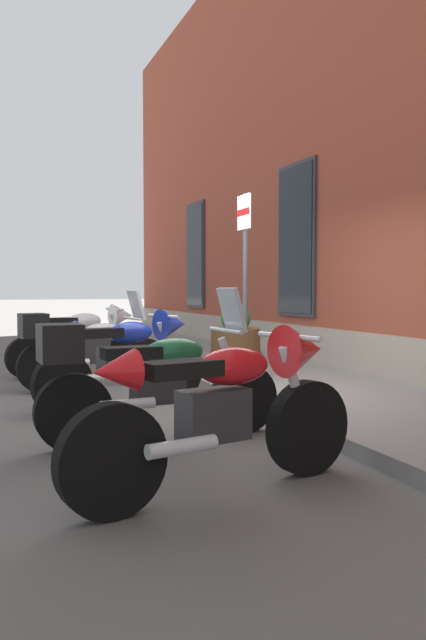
{
  "coord_description": "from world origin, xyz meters",
  "views": [
    {
      "loc": [
        6.44,
        -2.65,
        1.29
      ],
      "look_at": [
        -1.08,
        0.25,
        0.88
      ],
      "focal_mm": 34.35,
      "sensor_mm": 36.0,
      "label": 1
    }
  ],
  "objects_px": {
    "motorcycle_blue_sport": "(129,354)",
    "motorcycle_green_touring": "(150,378)",
    "parking_sign": "(245,259)",
    "motorcycle_white_sport": "(84,336)",
    "motorcycle_silver_touring": "(87,348)",
    "barrel_planter": "(236,346)",
    "motorcycle_red_sport": "(231,403)"
  },
  "relations": [
    {
      "from": "motorcycle_silver_touring",
      "to": "motorcycle_blue_sport",
      "type": "height_order",
      "value": "motorcycle_silver_touring"
    },
    {
      "from": "motorcycle_white_sport",
      "to": "motorcycle_silver_touring",
      "type": "distance_m",
      "value": 1.41
    },
    {
      "from": "motorcycle_blue_sport",
      "to": "barrel_planter",
      "type": "relative_size",
      "value": 2.03
    },
    {
      "from": "parking_sign",
      "to": "motorcycle_white_sport",
      "type": "bearing_deg",
      "value": -140.77
    },
    {
      "from": "motorcycle_blue_sport",
      "to": "parking_sign",
      "type": "height_order",
      "value": "parking_sign"
    },
    {
      "from": "motorcycle_red_sport",
      "to": "motorcycle_blue_sport",
      "type": "bearing_deg",
      "value": 178.93
    },
    {
      "from": "motorcycle_silver_touring",
      "to": "barrel_planter",
      "type": "xyz_separation_m",
      "value": [
        0.47,
        1.88,
        0.0
      ]
    },
    {
      "from": "motorcycle_blue_sport",
      "to": "barrel_planter",
      "type": "bearing_deg",
      "value": 117.76
    },
    {
      "from": "motorcycle_white_sport",
      "to": "motorcycle_silver_touring",
      "type": "xyz_separation_m",
      "value": [
        1.39,
        -0.19,
        -0.04
      ]
    },
    {
      "from": "motorcycle_silver_touring",
      "to": "motorcycle_blue_sport",
      "type": "xyz_separation_m",
      "value": [
        1.33,
        0.24,
        0.04
      ]
    },
    {
      "from": "motorcycle_red_sport",
      "to": "barrel_planter",
      "type": "height_order",
      "value": "barrel_planter"
    },
    {
      "from": "motorcycle_silver_touring",
      "to": "motorcycle_red_sport",
      "type": "height_order",
      "value": "motorcycle_silver_touring"
    },
    {
      "from": "motorcycle_blue_sport",
      "to": "barrel_planter",
      "type": "height_order",
      "value": "barrel_planter"
    },
    {
      "from": "motorcycle_silver_touring",
      "to": "motorcycle_red_sport",
      "type": "bearing_deg",
      "value": 2.41
    },
    {
      "from": "motorcycle_green_touring",
      "to": "barrel_planter",
      "type": "relative_size",
      "value": 2.19
    },
    {
      "from": "motorcycle_silver_touring",
      "to": "parking_sign",
      "type": "height_order",
      "value": "parking_sign"
    },
    {
      "from": "motorcycle_white_sport",
      "to": "motorcycle_green_touring",
      "type": "relative_size",
      "value": 0.99
    },
    {
      "from": "motorcycle_blue_sport",
      "to": "motorcycle_red_sport",
      "type": "bearing_deg",
      "value": -1.07
    },
    {
      "from": "motorcycle_silver_touring",
      "to": "motorcycle_red_sport",
      "type": "distance_m",
      "value": 4.35
    },
    {
      "from": "motorcycle_white_sport",
      "to": "barrel_planter",
      "type": "height_order",
      "value": "barrel_planter"
    },
    {
      "from": "motorcycle_silver_touring",
      "to": "parking_sign",
      "type": "bearing_deg",
      "value": 69.58
    },
    {
      "from": "motorcycle_blue_sport",
      "to": "motorcycle_green_touring",
      "type": "bearing_deg",
      "value": -7.22
    },
    {
      "from": "motorcycle_white_sport",
      "to": "motorcycle_red_sport",
      "type": "distance_m",
      "value": 5.74
    },
    {
      "from": "motorcycle_blue_sport",
      "to": "motorcycle_red_sport",
      "type": "xyz_separation_m",
      "value": [
        3.02,
        -0.06,
        -0.01
      ]
    },
    {
      "from": "motorcycle_blue_sport",
      "to": "motorcycle_green_touring",
      "type": "xyz_separation_m",
      "value": [
        1.62,
        -0.21,
        -0.03
      ]
    },
    {
      "from": "parking_sign",
      "to": "barrel_planter",
      "type": "xyz_separation_m",
      "value": [
        -0.24,
        -0.02,
        -1.14
      ]
    },
    {
      "from": "motorcycle_green_touring",
      "to": "parking_sign",
      "type": "xyz_separation_m",
      "value": [
        -2.25,
        1.87,
        1.13
      ]
    },
    {
      "from": "motorcycle_green_touring",
      "to": "parking_sign",
      "type": "distance_m",
      "value": 3.13
    },
    {
      "from": "motorcycle_silver_touring",
      "to": "parking_sign",
      "type": "relative_size",
      "value": 0.83
    },
    {
      "from": "motorcycle_blue_sport",
      "to": "parking_sign",
      "type": "distance_m",
      "value": 2.09
    },
    {
      "from": "motorcycle_white_sport",
      "to": "barrel_planter",
      "type": "relative_size",
      "value": 2.17
    },
    {
      "from": "motorcycle_red_sport",
      "to": "barrel_planter",
      "type": "relative_size",
      "value": 2.15
    }
  ]
}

